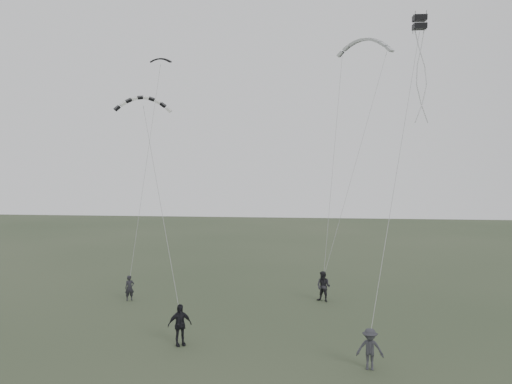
# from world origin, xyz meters

# --- Properties ---
(ground) EXTENTS (140.00, 140.00, 0.00)m
(ground) POSITION_xyz_m (0.00, 0.00, 0.00)
(ground) COLOR #313F28
(ground) RESTS_ON ground
(flyer_left) EXTENTS (0.69, 0.63, 1.59)m
(flyer_left) POSITION_xyz_m (-7.31, 7.43, 0.80)
(flyer_left) COLOR black
(flyer_left) RESTS_ON ground
(flyer_right) EXTENTS (1.15, 1.06, 1.91)m
(flyer_right) POSITION_xyz_m (4.94, 8.73, 0.96)
(flyer_right) COLOR black
(flyer_right) RESTS_ON ground
(flyer_center) EXTENTS (1.22, 1.01, 1.95)m
(flyer_center) POSITION_xyz_m (-1.81, -0.29, 0.98)
(flyer_center) COLOR black
(flyer_center) RESTS_ON ground
(flyer_far) EXTENTS (1.16, 0.74, 1.71)m
(flyer_far) POSITION_xyz_m (6.76, -2.11, 0.85)
(flyer_far) COLOR #2E2E34
(flyer_far) RESTS_ON ground
(kite_dark_small) EXTENTS (1.55, 0.70, 0.60)m
(kite_dark_small) POSITION_xyz_m (-6.77, 12.30, 16.38)
(kite_dark_small) COLOR black
(kite_dark_small) RESTS_ON flyer_left
(kite_pale_large) EXTENTS (4.05, 2.26, 1.75)m
(kite_pale_large) POSITION_xyz_m (7.69, 12.66, 17.36)
(kite_pale_large) COLOR #AEB1B4
(kite_pale_large) RESTS_ON flyer_right
(kite_striped) EXTENTS (3.43, 2.15, 1.42)m
(kite_striped) POSITION_xyz_m (-5.48, 5.13, 12.48)
(kite_striped) COLOR black
(kite_striped) RESTS_ON flyer_center
(kite_box) EXTENTS (0.70, 0.76, 0.78)m
(kite_box) POSITION_xyz_m (9.86, 4.64, 16.04)
(kite_box) COLOR black
(kite_box) RESTS_ON flyer_far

